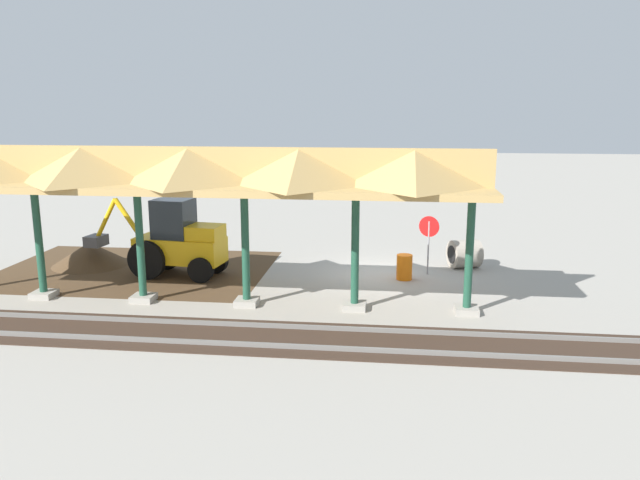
{
  "coord_description": "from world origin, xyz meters",
  "views": [
    {
      "loc": [
        -0.44,
        22.28,
        6.15
      ],
      "look_at": [
        1.99,
        1.65,
        1.6
      ],
      "focal_mm": 35.0,
      "sensor_mm": 36.0,
      "label": 1
    }
  ],
  "objects_px": {
    "backhoe": "(176,242)",
    "concrete_pipe": "(464,254)",
    "stop_sign": "(429,233)",
    "traffic_barrel": "(404,267)"
  },
  "relations": [
    {
      "from": "backhoe",
      "to": "stop_sign",
      "type": "bearing_deg",
      "value": -172.56
    },
    {
      "from": "stop_sign",
      "to": "backhoe",
      "type": "xyz_separation_m",
      "value": [
        9.11,
        1.19,
        -0.3
      ]
    },
    {
      "from": "stop_sign",
      "to": "concrete_pipe",
      "type": "height_order",
      "value": "stop_sign"
    },
    {
      "from": "backhoe",
      "to": "traffic_barrel",
      "type": "distance_m",
      "value": 8.3
    },
    {
      "from": "stop_sign",
      "to": "traffic_barrel",
      "type": "bearing_deg",
      "value": 41.69
    },
    {
      "from": "traffic_barrel",
      "to": "concrete_pipe",
      "type": "bearing_deg",
      "value": -139.82
    },
    {
      "from": "stop_sign",
      "to": "backhoe",
      "type": "height_order",
      "value": "backhoe"
    },
    {
      "from": "backhoe",
      "to": "concrete_pipe",
      "type": "bearing_deg",
      "value": -167.36
    },
    {
      "from": "stop_sign",
      "to": "backhoe",
      "type": "bearing_deg",
      "value": 7.44
    },
    {
      "from": "backhoe",
      "to": "concrete_pipe",
      "type": "xyz_separation_m",
      "value": [
        -10.55,
        -2.37,
        -0.72
      ]
    }
  ]
}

